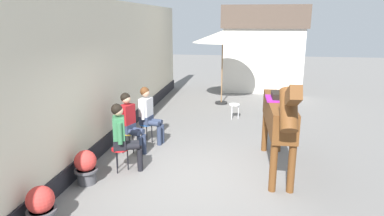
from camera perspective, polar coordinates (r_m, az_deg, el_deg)
name	(u,v)px	position (r m, az deg, el deg)	size (l,w,h in m)	color
ground_plane	(216,129)	(9.47, 4.11, -3.52)	(40.00, 40.00, 0.00)	slate
pub_facade_wall	(104,81)	(8.28, -14.55, 4.38)	(0.34, 14.00, 3.40)	beige
distant_cottage	(262,47)	(15.03, 11.69, 9.99)	(3.40, 2.60, 3.50)	silver
seated_visitor_near	(123,134)	(6.81, -11.59, -4.27)	(0.61, 0.49, 1.39)	red
seated_visitor_middle	(129,120)	(7.69, -10.47, -2.00)	(0.61, 0.49, 1.39)	gold
seated_visitor_far	(148,112)	(8.28, -7.33, -0.68)	(0.61, 0.48, 1.39)	#194C99
saddled_horse_center	(279,115)	(6.74, 14.46, -1.22)	(0.52, 3.00, 2.06)	brown
flower_planter_near	(41,206)	(5.55, -24.02, -14.84)	(0.43, 0.43, 0.64)	#4C4C51
flower_planter_middle	(86,166)	(6.62, -17.40, -9.34)	(0.43, 0.43, 0.64)	#4C4C51
cafe_parasol	(223,37)	(11.95, 5.19, 11.80)	(2.10, 2.10, 2.58)	black
spare_stool_white	(234,106)	(10.39, 7.12, 0.35)	(0.32, 0.32, 0.46)	white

